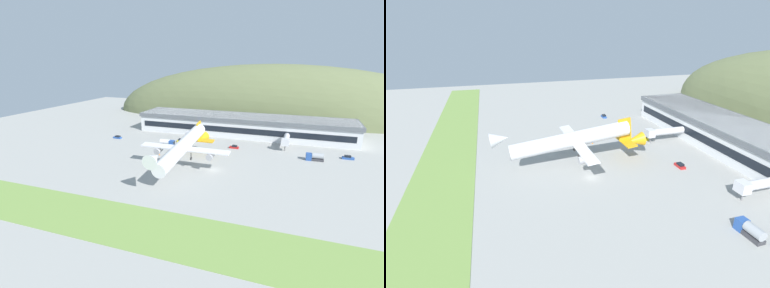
# 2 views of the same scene
# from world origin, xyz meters

# --- Properties ---
(ground_plane) EXTENTS (324.84, 324.84, 0.00)m
(ground_plane) POSITION_xyz_m (0.00, 0.00, 0.00)
(ground_plane) COLOR #9E9E99
(grass_strip_foreground) EXTENTS (292.36, 18.10, 0.08)m
(grass_strip_foreground) POSITION_xyz_m (0.00, -41.95, 0.04)
(grass_strip_foreground) COLOR #759947
(grass_strip_foreground) RESTS_ON ground_plane
(hill_backdrop) EXTENTS (229.19, 53.63, 70.35)m
(hill_backdrop) POSITION_xyz_m (10.69, 105.61, 0.00)
(hill_backdrop) COLOR #667047
(hill_backdrop) RESTS_ON ground_plane
(terminal_building) EXTENTS (109.07, 22.11, 9.99)m
(terminal_building) POSITION_xyz_m (-0.24, 55.19, 5.65)
(terminal_building) COLOR silver
(terminal_building) RESTS_ON ground_plane
(jetway_0) EXTENTS (3.38, 15.71, 5.43)m
(jetway_0) POSITION_xyz_m (-20.46, 36.01, 3.99)
(jetway_0) COLOR silver
(jetway_0) RESTS_ON ground_plane
(jetway_1) EXTENTS (3.38, 13.47, 5.43)m
(jetway_1) POSITION_xyz_m (22.51, 37.19, 3.99)
(jetway_1) COLOR silver
(jetway_1) RESTS_ON ground_plane
(cargo_airplane) EXTENTS (33.35, 50.01, 10.98)m
(cargo_airplane) POSITION_xyz_m (-10.64, -2.21, 8.33)
(cargo_airplane) COLOR silver
(service_car_0) EXTENTS (4.30, 2.06, 1.44)m
(service_car_0) POSITION_xyz_m (-57.30, 26.05, 0.59)
(service_car_0) COLOR #264C99
(service_car_0) RESTS_ON ground_plane
(service_car_1) EXTENTS (4.42, 1.81, 1.54)m
(service_car_1) POSITION_xyz_m (46.80, 30.23, 0.64)
(service_car_1) COLOR #264C99
(service_car_1) RESTS_ON ground_plane
(service_car_2) EXTENTS (4.18, 2.07, 1.66)m
(service_car_2) POSITION_xyz_m (-24.72, 30.47, 0.69)
(service_car_2) COLOR gold
(service_car_2) RESTS_ON ground_plane
(service_car_3) EXTENTS (4.06, 1.76, 1.40)m
(service_car_3) POSITION_xyz_m (1.15, 29.38, 0.58)
(service_car_3) COLOR #B21E1E
(service_car_3) RESTS_ON ground_plane
(fuel_truck) EXTENTS (6.70, 2.45, 3.15)m
(fuel_truck) POSITION_xyz_m (34.32, 23.93, 1.51)
(fuel_truck) COLOR #264C99
(fuel_truck) RESTS_ON ground_plane
(box_truck) EXTENTS (6.86, 2.30, 3.08)m
(box_truck) POSITION_xyz_m (-28.33, 22.36, 1.50)
(box_truck) COLOR #264C99
(box_truck) RESTS_ON ground_plane
(traffic_cone_0) EXTENTS (0.52, 0.52, 0.58)m
(traffic_cone_0) POSITION_xyz_m (-26.00, 9.38, 0.28)
(traffic_cone_0) COLOR orange
(traffic_cone_0) RESTS_ON ground_plane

